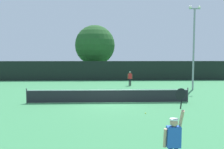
{
  "coord_description": "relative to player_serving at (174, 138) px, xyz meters",
  "views": [
    {
      "loc": [
        -0.33,
        -16.67,
        3.32
      ],
      "look_at": [
        0.49,
        5.75,
        1.62
      ],
      "focal_mm": 37.33,
      "sensor_mm": 36.0,
      "label": 1
    }
  ],
  "objects": [
    {
      "name": "ground_plane",
      "position": [
        -1.63,
        10.37,
        -1.06
      ],
      "size": [
        120.0,
        120.0,
        0.0
      ],
      "primitive_type": "plane",
      "color": "#387F4C"
    },
    {
      "name": "tennis_net",
      "position": [
        -1.63,
        10.37,
        -0.55
      ],
      "size": [
        11.74,
        0.08,
        1.07
      ],
      "color": "#232328",
      "rests_on": "ground"
    },
    {
      "name": "perimeter_fence",
      "position": [
        -1.63,
        26.56,
        0.3
      ],
      "size": [
        34.58,
        0.12,
        2.73
      ],
      "primitive_type": "cube",
      "color": "black",
      "rests_on": "ground"
    },
    {
      "name": "player_serving",
      "position": [
        0.0,
        0.0,
        0.0
      ],
      "size": [
        0.68,
        0.39,
        2.44
      ],
      "color": "blue",
      "rests_on": "ground"
    },
    {
      "name": "player_receiving",
      "position": [
        1.08,
        20.27,
        -0.07
      ],
      "size": [
        0.57,
        0.24,
        1.63
      ],
      "rotation": [
        0.0,
        0.0,
        3.14
      ],
      "color": "red",
      "rests_on": "ground"
    },
    {
      "name": "tennis_ball",
      "position": [
        0.49,
        7.01,
        -1.03
      ],
      "size": [
        0.07,
        0.07,
        0.07
      ],
      "primitive_type": "sphere",
      "color": "#CCE033",
      "rests_on": "ground"
    },
    {
      "name": "light_pole",
      "position": [
        7.07,
        16.8,
        3.68
      ],
      "size": [
        1.18,
        0.28,
        8.35
      ],
      "color": "gray",
      "rests_on": "ground"
    },
    {
      "name": "large_tree",
      "position": [
        -3.33,
        31.02,
        4.1
      ],
      "size": [
        6.33,
        6.33,
        8.34
      ],
      "color": "brown",
      "rests_on": "ground"
    },
    {
      "name": "parked_car_near",
      "position": [
        0.05,
        35.06,
        -0.28
      ],
      "size": [
        1.99,
        4.24,
        1.69
      ],
      "rotation": [
        0.0,
        0.0,
        -0.02
      ],
      "color": "#B7B7BC",
      "rests_on": "ground"
    },
    {
      "name": "parked_car_mid",
      "position": [
        4.95,
        34.07,
        -0.28
      ],
      "size": [
        2.45,
        4.42,
        1.69
      ],
      "rotation": [
        0.0,
        0.0,
        -0.14
      ],
      "color": "red",
      "rests_on": "ground"
    }
  ]
}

